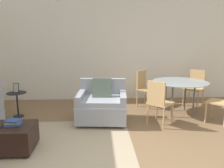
{
  "coord_description": "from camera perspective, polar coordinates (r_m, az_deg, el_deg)",
  "views": [
    {
      "loc": [
        -0.49,
        -2.38,
        1.68
      ],
      "look_at": [
        -0.22,
        2.11,
        0.75
      ],
      "focal_mm": 35.0,
      "sensor_mm": 36.0,
      "label": 1
    }
  ],
  "objects": [
    {
      "name": "dining_chair_near_right",
      "position": [
        4.86,
        27.25,
        -3.48
      ],
      "size": [
        0.59,
        0.59,
        0.9
      ],
      "color": "tan",
      "rests_on": "ground_plane"
    },
    {
      "name": "dining_chair_far_right",
      "position": [
        6.0,
        20.93,
        -0.27
      ],
      "size": [
        0.59,
        0.59,
        0.9
      ],
      "color": "tan",
      "rests_on": "ground_plane"
    },
    {
      "name": "book_stack",
      "position": [
        3.68,
        -24.4,
        -9.16
      ],
      "size": [
        0.25,
        0.2,
        0.08
      ],
      "color": "#2D478C",
      "rests_on": "ottoman"
    },
    {
      "name": "area_rug",
      "position": [
        3.87,
        -13.42,
        -14.32
      ],
      "size": [
        2.39,
        1.8,
        0.01
      ],
      "color": "tan",
      "rests_on": "ground_plane"
    },
    {
      "name": "dining_chair_near_left",
      "position": [
        4.34,
        12.03,
        -4.1
      ],
      "size": [
        0.59,
        0.59,
        0.9
      ],
      "color": "tan",
      "rests_on": "ground_plane"
    },
    {
      "name": "dining_chair_far_left",
      "position": [
        5.59,
        8.49,
        -0.45
      ],
      "size": [
        0.59,
        0.59,
        0.9
      ],
      "color": "tan",
      "rests_on": "ground_plane"
    },
    {
      "name": "side_table",
      "position": [
        5.18,
        -23.54,
        -3.81
      ],
      "size": [
        0.4,
        0.4,
        0.54
      ],
      "color": "black",
      "rests_on": "ground_plane"
    },
    {
      "name": "ottoman",
      "position": [
        3.75,
        -25.35,
        -12.45
      ],
      "size": [
        0.76,
        0.56,
        0.4
      ],
      "color": "black",
      "rests_on": "ground_plane"
    },
    {
      "name": "wall_back",
      "position": [
        6.1,
        1.21,
        8.81
      ],
      "size": [
        12.0,
        0.06,
        2.75
      ],
      "color": "white",
      "rests_on": "ground_plane"
    },
    {
      "name": "picture_frame",
      "position": [
        5.12,
        -23.78,
        -0.95
      ],
      "size": [
        0.13,
        0.07,
        0.21
      ],
      "color": "black",
      "rests_on": "side_table"
    },
    {
      "name": "dining_table",
      "position": [
        5.12,
        17.31,
        -0.16
      ],
      "size": [
        1.23,
        1.23,
        0.75
      ],
      "color": "#99A8AD",
      "rests_on": "ground_plane"
    },
    {
      "name": "armchair",
      "position": [
        4.53,
        -2.64,
        -5.48
      ],
      "size": [
        1.06,
        0.95,
        0.89
      ],
      "color": "#999EA8",
      "rests_on": "ground_plane"
    },
    {
      "name": "tv_remote_primary",
      "position": [
        3.66,
        -27.2,
        -10.1
      ],
      "size": [
        0.08,
        0.17,
        0.01
      ],
      "color": "black",
      "rests_on": "ottoman"
    }
  ]
}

